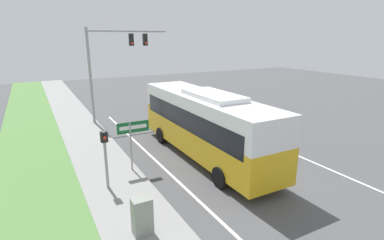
% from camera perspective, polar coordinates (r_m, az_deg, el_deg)
% --- Properties ---
extents(ground_plane, '(80.00, 80.00, 0.00)m').
position_cam_1_polar(ground_plane, '(14.33, 14.25, -11.29)').
color(ground_plane, '#4C4C4F').
extents(sidewalk, '(2.80, 80.00, 0.12)m').
position_cam_1_polar(sidewalk, '(11.50, -10.50, -17.89)').
color(sidewalk, gray).
rests_on(sidewalk, ground_plane).
extents(lane_divider_near, '(0.14, 30.00, 0.01)m').
position_cam_1_polar(lane_divider_near, '(12.41, 1.40, -15.22)').
color(lane_divider_near, silver).
rests_on(lane_divider_near, ground_plane).
extents(lane_divider_far, '(0.14, 30.00, 0.01)m').
position_cam_1_polar(lane_divider_far, '(16.81, 23.45, -8.02)').
color(lane_divider_far, silver).
rests_on(lane_divider_far, ground_plane).
extents(bus, '(2.61, 10.65, 3.68)m').
position_cam_1_polar(bus, '(15.89, 2.45, -0.25)').
color(bus, gold).
rests_on(bus, ground_plane).
extents(signal_gantry, '(6.12, 0.41, 7.04)m').
position_cam_1_polar(signal_gantry, '(23.50, -14.79, 11.68)').
color(signal_gantry, '#939399').
rests_on(signal_gantry, ground_plane).
extents(pedestrian_signal, '(0.28, 0.34, 2.62)m').
position_cam_1_polar(pedestrian_signal, '(12.99, -16.21, -5.56)').
color(pedestrian_signal, '#939399').
rests_on(pedestrian_signal, ground_plane).
extents(street_sign, '(1.55, 0.08, 2.57)m').
position_cam_1_polar(street_sign, '(14.45, -11.30, -2.78)').
color(street_sign, '#939399').
rests_on(street_sign, ground_plane).
extents(utility_cabinet, '(0.63, 0.45, 1.26)m').
position_cam_1_polar(utility_cabinet, '(10.30, -9.47, -17.61)').
color(utility_cabinet, gray).
rests_on(utility_cabinet, sidewalk).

